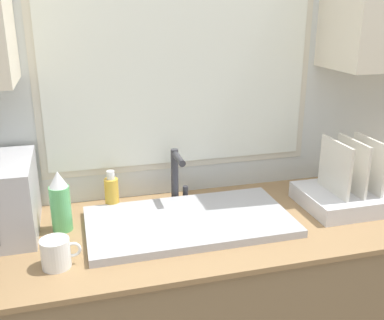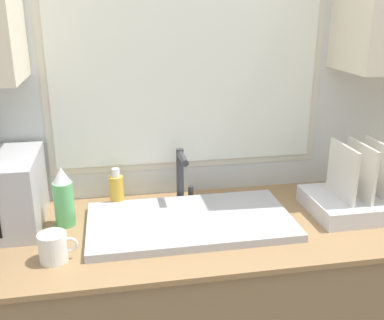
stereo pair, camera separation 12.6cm
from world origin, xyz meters
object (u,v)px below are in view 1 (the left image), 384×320
Objects in this scene: faucet at (177,172)px; spray_bottle at (60,202)px; dish_rack at (349,192)px; mug_near_sink at (56,253)px; soap_bottle at (112,193)px.

spray_bottle is (-0.48, -0.13, -0.02)m from faucet.
faucet is 0.60× the size of dish_rack.
spray_bottle is 1.83× the size of mug_near_sink.
soap_bottle is (-0.28, 0.00, -0.06)m from faucet.
soap_bottle is at bearing 34.37° from spray_bottle.
spray_bottle is at bearing 175.44° from dish_rack.
dish_rack is 1.20m from mug_near_sink.
dish_rack is (0.69, -0.23, -0.08)m from faucet.
faucet is 0.28m from soap_bottle.
faucet is 1.38× the size of soap_bottle.
dish_rack reaches higher than mug_near_sink.
soap_bottle is 1.30× the size of mug_near_sink.
mug_near_sink is at bearing -141.58° from faucet.
faucet is 1.80× the size of mug_near_sink.
soap_bottle reaches higher than mug_near_sink.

